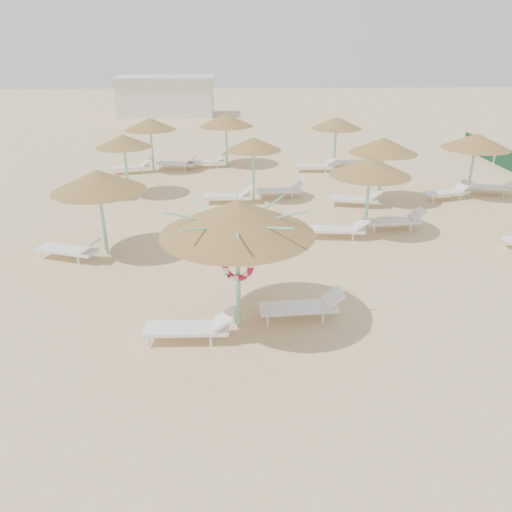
{
  "coord_description": "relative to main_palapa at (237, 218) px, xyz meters",
  "views": [
    {
      "loc": [
        -0.22,
        -10.39,
        6.34
      ],
      "look_at": [
        0.29,
        1.04,
        1.3
      ],
      "focal_mm": 35.0,
      "sensor_mm": 36.0,
      "label": 1
    }
  ],
  "objects": [
    {
      "name": "palapa_field",
      "position": [
        2.6,
        10.03,
        -0.41
      ],
      "size": [
        18.93,
        14.51,
        2.71
      ],
      "color": "#7EDBB8",
      "rests_on": "ground"
    },
    {
      "name": "lounger_main_b",
      "position": [
        1.6,
        0.19,
        -2.35
      ],
      "size": [
        2.07,
        0.74,
        0.74
      ],
      "rotation": [
        0.0,
        0.0,
        0.07
      ],
      "color": "white",
      "rests_on": "ground"
    },
    {
      "name": "lounger_main_a",
      "position": [
        -1.05,
        -0.67,
        -2.35
      ],
      "size": [
        2.07,
        0.65,
        0.75
      ],
      "rotation": [
        0.0,
        0.0,
        -0.01
      ],
      "color": "white",
      "rests_on": "ground"
    },
    {
      "name": "main_palapa",
      "position": [
        0.0,
        0.0,
        0.0
      ],
      "size": [
        3.47,
        3.47,
        3.11
      ],
      "color": "#7EDBB8",
      "rests_on": "ground"
    },
    {
      "name": "ground",
      "position": [
        0.17,
        0.05,
        -2.7
      ],
      "size": [
        120.0,
        120.0,
        0.0
      ],
      "primitive_type": "plane",
      "color": "#D7B883",
      "rests_on": "ground"
    },
    {
      "name": "service_hut",
      "position": [
        -5.83,
        35.05,
        -1.06
      ],
      "size": [
        8.4,
        4.4,
        3.25
      ],
      "color": "silver",
      "rests_on": "ground"
    }
  ]
}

